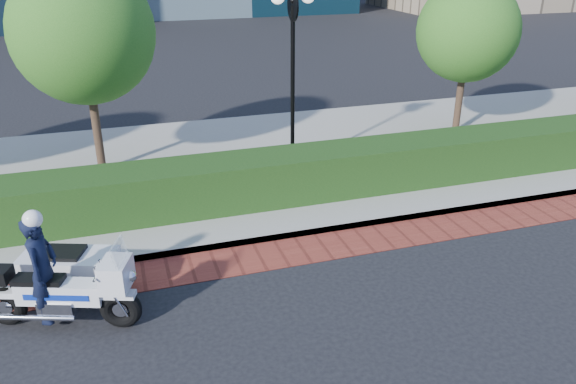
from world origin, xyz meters
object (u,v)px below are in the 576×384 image
object	(u,v)px
tree_c	(468,31)
police_motorcycle	(62,276)
lamppost	(293,53)
tree_b	(83,33)

from	to	relation	value
tree_c	police_motorcycle	size ratio (longest dim) A/B	1.88
tree_c	lamppost	bearing A→B (deg)	-166.70
lamppost	police_motorcycle	distance (m)	7.12
tree_b	police_motorcycle	distance (m)	6.36
lamppost	tree_c	bearing A→B (deg)	13.30
police_motorcycle	tree_c	bearing A→B (deg)	47.87
lamppost	police_motorcycle	xyz separation A→B (m)	(-5.11, -4.39, -2.30)
tree_b	lamppost	bearing A→B (deg)	-16.11
tree_c	police_motorcycle	xyz separation A→B (m)	(-10.61, -5.69, -2.39)
lamppost	tree_c	distance (m)	5.65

